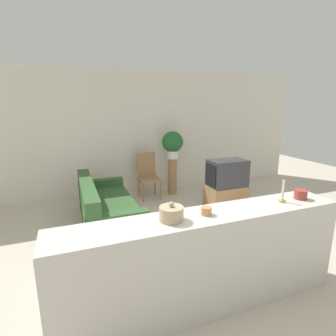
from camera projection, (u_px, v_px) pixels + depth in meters
ground_plane at (189, 284)px, 2.94m from camera, size 14.00×14.00×0.00m
wall_back at (122, 134)px, 5.73m from camera, size 9.00×0.06×2.70m
couch at (106, 210)px, 4.31m from camera, size 0.83×1.91×0.78m
tv_stand at (226, 197)px, 5.08m from camera, size 0.76×0.46×0.45m
television at (227, 173)px, 4.97m from camera, size 0.72×0.44×0.51m
wooden_chair at (148, 174)px, 5.64m from camera, size 0.44×0.44×0.97m
plant_stand at (172, 176)px, 5.89m from camera, size 0.19×0.19×0.81m
potted_plant at (173, 143)px, 5.72m from camera, size 0.46×0.46×0.60m
foreground_counter at (206, 262)px, 2.51m from camera, size 2.84×0.44×0.98m
decorative_bowl at (171, 213)px, 2.25m from camera, size 0.21×0.21×0.17m
candle_jar at (206, 211)px, 2.38m from camera, size 0.10×0.10×0.07m
candlestick at (282, 195)px, 2.69m from camera, size 0.07×0.07×0.23m
coffee_tin at (301, 194)px, 2.78m from camera, size 0.13×0.13×0.10m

